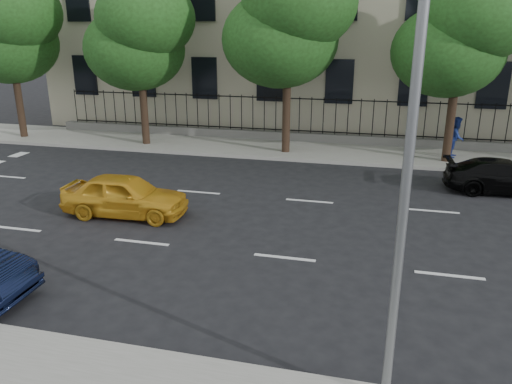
{
  "coord_description": "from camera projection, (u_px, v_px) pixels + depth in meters",
  "views": [
    {
      "loc": [
        2.08,
        -8.94,
        5.64
      ],
      "look_at": [
        -0.88,
        3.0,
        1.55
      ],
      "focal_mm": 35.0,
      "sensor_mm": 36.0,
      "label": 1
    }
  ],
  "objects": [
    {
      "name": "far_sidewalk",
      "position": [
        331.0,
        151.0,
        23.36
      ],
      "size": [
        60.0,
        4.0,
        0.15
      ],
      "primitive_type": "cube",
      "color": "gray",
      "rests_on": "ground"
    },
    {
      "name": "tree_c",
      "position": [
        290.0,
        7.0,
        21.22
      ],
      "size": [
        5.89,
        5.5,
        9.8
      ],
      "color": "#382619",
      "rests_on": "far_sidewalk"
    },
    {
      "name": "tree_a",
      "position": [
        9.0,
        16.0,
        24.51
      ],
      "size": [
        5.71,
        5.31,
        9.39
      ],
      "color": "#382619",
      "rests_on": "far_sidewalk"
    },
    {
      "name": "ground",
      "position": [
        262.0,
        309.0,
        10.49
      ],
      "size": [
        120.0,
        120.0,
        0.0
      ],
      "primitive_type": "plane",
      "color": "black",
      "rests_on": "ground"
    },
    {
      "name": "tree_b",
      "position": [
        140.0,
        22.0,
        23.0
      ],
      "size": [
        5.53,
        5.12,
        8.97
      ],
      "color": "#382619",
      "rests_on": "far_sidewalk"
    },
    {
      "name": "yellow_taxi",
      "position": [
        125.0,
        195.0,
        15.47
      ],
      "size": [
        3.95,
        1.73,
        1.32
      ],
      "primitive_type": "imported",
      "rotation": [
        0.0,
        0.0,
        1.61
      ],
      "color": "gold",
      "rests_on": "ground"
    },
    {
      "name": "street_light",
      "position": [
        415.0,
        65.0,
        6.67
      ],
      "size": [
        0.25,
        3.32,
        8.05
      ],
      "color": "slate",
      "rests_on": "near_sidewalk"
    },
    {
      "name": "black_sedan",
      "position": [
        505.0,
        177.0,
        17.65
      ],
      "size": [
        4.17,
        1.88,
        1.19
      ],
      "primitive_type": "imported",
      "rotation": [
        0.0,
        0.0,
        1.62
      ],
      "color": "black",
      "rests_on": "ground"
    },
    {
      "name": "pedestrian_far",
      "position": [
        456.0,
        137.0,
        21.81
      ],
      "size": [
        0.88,
        1.01,
        1.78
      ],
      "primitive_type": "imported",
      "rotation": [
        0.0,
        0.0,
        1.3
      ],
      "color": "navy",
      "rests_on": "far_sidewalk"
    },
    {
      "name": "tree_d",
      "position": [
        463.0,
        21.0,
        19.8
      ],
      "size": [
        5.34,
        4.94,
        8.84
      ],
      "color": "#382619",
      "rests_on": "far_sidewalk"
    },
    {
      "name": "lane_markings",
      "position": [
        299.0,
        225.0,
        14.86
      ],
      "size": [
        49.6,
        4.62,
        0.01
      ],
      "primitive_type": null,
      "color": "silver",
      "rests_on": "ground"
    },
    {
      "name": "iron_fence",
      "position": [
        335.0,
        132.0,
        24.75
      ],
      "size": [
        30.0,
        0.5,
        2.2
      ],
      "color": "slate",
      "rests_on": "far_sidewalk"
    }
  ]
}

